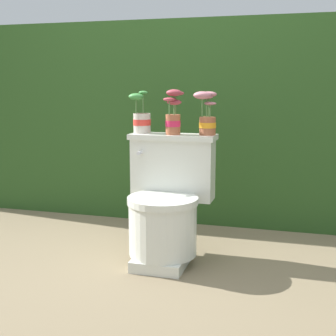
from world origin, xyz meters
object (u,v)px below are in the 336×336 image
Objects in this scene: potted_plant_left at (141,119)px; potted_plant_middle at (207,115)px; potted_plant_midleft at (173,114)px; toilet at (167,206)px.

potted_plant_middle is at bearing -0.34° from potted_plant_left.
potted_plant_middle is (0.18, 0.04, -0.01)m from potted_plant_midleft.
toilet is 2.88× the size of potted_plant_left.
potted_plant_midleft is 0.19m from potted_plant_middle.
potted_plant_left is at bearing 169.46° from potted_plant_midleft.
toilet is 2.89× the size of potted_plant_middle.
toilet is 0.55m from potted_plant_middle.
potted_plant_middle reaches higher than toilet.
potted_plant_midleft is (0.01, 0.11, 0.50)m from toilet.
potted_plant_left is 0.39m from potted_plant_middle.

